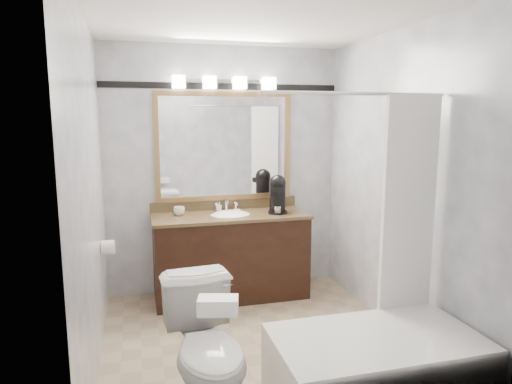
% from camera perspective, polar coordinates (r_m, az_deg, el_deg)
% --- Properties ---
extents(room, '(2.42, 2.62, 2.52)m').
position_cam_1_polar(room, '(3.46, 0.12, 0.21)').
color(room, tan).
rests_on(room, ground).
extents(vanity, '(1.53, 0.58, 0.97)m').
position_cam_1_polar(vanity, '(4.61, -3.19, -7.76)').
color(vanity, black).
rests_on(vanity, ground).
extents(mirror, '(1.40, 0.04, 1.10)m').
position_cam_1_polar(mirror, '(4.67, -3.98, 5.69)').
color(mirror, '#A17948').
rests_on(mirror, room).
extents(vanity_light_bar, '(1.02, 0.14, 0.12)m').
position_cam_1_polar(vanity_light_bar, '(4.62, -3.94, 13.51)').
color(vanity_light_bar, silver).
rests_on(vanity_light_bar, room).
extents(accent_stripe, '(2.40, 0.01, 0.06)m').
position_cam_1_polar(accent_stripe, '(4.68, -4.09, 13.04)').
color(accent_stripe, black).
rests_on(accent_stripe, room).
extents(bathtub, '(1.30, 0.75, 1.96)m').
position_cam_1_polar(bathtub, '(3.18, 14.94, -19.51)').
color(bathtub, white).
rests_on(bathtub, ground).
extents(tp_roll, '(0.11, 0.12, 0.12)m').
position_cam_1_polar(tp_roll, '(4.12, -18.01, -6.59)').
color(tp_roll, white).
rests_on(tp_roll, room).
extents(toilet, '(0.52, 0.83, 0.81)m').
position_cam_1_polar(toilet, '(2.93, -6.00, -19.18)').
color(toilet, white).
rests_on(toilet, ground).
extents(tissue_box, '(0.23, 0.16, 0.08)m').
position_cam_1_polar(tissue_box, '(2.40, -4.77, -13.95)').
color(tissue_box, white).
rests_on(tissue_box, toilet).
extents(coffee_maker, '(0.20, 0.25, 0.38)m').
position_cam_1_polar(coffee_maker, '(4.57, 2.71, -0.12)').
color(coffee_maker, black).
rests_on(coffee_maker, vanity).
extents(cup_left, '(0.13, 0.13, 0.08)m').
position_cam_1_polar(cup_left, '(4.51, -9.59, -2.35)').
color(cup_left, white).
rests_on(cup_left, vanity).
extents(soap_bottle_a, '(0.05, 0.05, 0.09)m').
position_cam_1_polar(soap_bottle_a, '(4.64, -4.60, -1.88)').
color(soap_bottle_a, white).
rests_on(soap_bottle_a, vanity).
extents(soap_bar, '(0.08, 0.06, 0.02)m').
position_cam_1_polar(soap_bar, '(4.63, -2.43, -2.32)').
color(soap_bar, beige).
rests_on(soap_bar, vanity).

